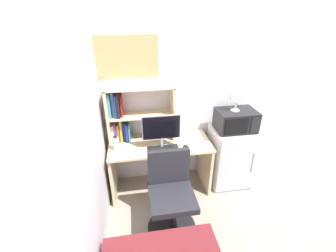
# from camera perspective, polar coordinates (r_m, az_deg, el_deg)

# --- Properties ---
(wall_back) EXTENTS (6.40, 0.04, 2.60)m
(wall_back) POSITION_cam_1_polar(r_m,az_deg,el_deg) (3.34, 20.07, 9.05)
(wall_back) COLOR silver
(wall_back) RESTS_ON ground_plane
(wall_left) EXTENTS (0.04, 4.40, 2.60)m
(wall_left) POSITION_cam_1_polar(r_m,az_deg,el_deg) (1.55, -23.27, -13.12)
(wall_left) COLOR silver
(wall_left) RESTS_ON ground_plane
(desk) EXTENTS (1.29, 0.60, 0.74)m
(desk) POSITION_cam_1_polar(r_m,az_deg,el_deg) (3.02, -1.99, -7.86)
(desk) COLOR beige
(desk) RESTS_ON ground_plane
(hutch_bookshelf) EXTENTS (0.84, 0.27, 0.70)m
(hutch_bookshelf) POSITION_cam_1_polar(r_m,az_deg,el_deg) (2.87, -9.66, 2.94)
(hutch_bookshelf) COLOR beige
(hutch_bookshelf) RESTS_ON desk
(monitor) EXTENTS (0.46, 0.18, 0.43)m
(monitor) POSITION_cam_1_polar(r_m,az_deg,el_deg) (2.69, -1.68, -0.90)
(monitor) COLOR #B7B7BC
(monitor) RESTS_ON desk
(keyboard) EXTENTS (0.38, 0.13, 0.02)m
(keyboard) POSITION_cam_1_polar(r_m,az_deg,el_deg) (2.77, -1.23, -5.66)
(keyboard) COLOR black
(keyboard) RESTS_ON desk
(computer_mouse) EXTENTS (0.07, 0.10, 0.03)m
(computer_mouse) POSITION_cam_1_polar(r_m,az_deg,el_deg) (2.80, 4.52, -5.22)
(computer_mouse) COLOR black
(computer_mouse) RESTS_ON desk
(water_bottle) EXTENTS (0.08, 0.08, 0.19)m
(water_bottle) POSITION_cam_1_polar(r_m,az_deg,el_deg) (2.78, -12.94, -4.36)
(water_bottle) COLOR silver
(water_bottle) RESTS_ON desk
(mini_fridge) EXTENTS (0.56, 0.50, 0.84)m
(mini_fridge) POSITION_cam_1_polar(r_m,az_deg,el_deg) (3.32, 15.43, -7.32)
(mini_fridge) COLOR silver
(mini_fridge) RESTS_ON ground_plane
(microwave) EXTENTS (0.50, 0.36, 0.27)m
(microwave) POSITION_cam_1_polar(r_m,az_deg,el_deg) (3.05, 16.67, 1.40)
(microwave) COLOR black
(microwave) RESTS_ON mini_fridge
(desk_fan) EXTENTS (0.19, 0.11, 0.30)m
(desk_fan) POSITION_cam_1_polar(r_m,az_deg,el_deg) (2.92, 16.99, 6.87)
(desk_fan) COLOR silver
(desk_fan) RESTS_ON microwave
(desk_chair) EXTENTS (0.55, 0.55, 0.93)m
(desk_chair) POSITION_cam_1_polar(r_m,az_deg,el_deg) (2.61, 0.76, -17.76)
(desk_chair) COLOR black
(desk_chair) RESTS_ON ground_plane
(wall_corkboard) EXTENTS (0.80, 0.02, 0.47)m
(wall_corkboard) POSITION_cam_1_polar(r_m,az_deg,el_deg) (2.78, -10.99, 16.82)
(wall_corkboard) COLOR tan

